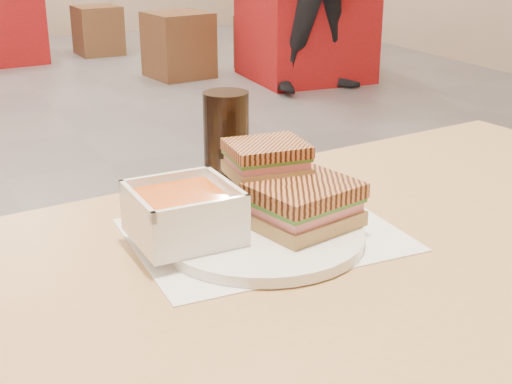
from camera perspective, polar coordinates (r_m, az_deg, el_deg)
name	(u,v)px	position (r m, az deg, el deg)	size (l,w,h in m)	color
main_table	(369,313)	(1.04, 8.82, -9.38)	(1.26, 0.81, 0.75)	tan
tray_liner	(265,235)	(0.99, 0.68, -3.37)	(0.36, 0.29, 0.00)	white
plate	(262,236)	(0.97, 0.50, -3.45)	(0.27, 0.27, 0.01)	white
soup_bowl	(184,215)	(0.94, -5.70, -1.83)	(0.13, 0.13, 0.07)	white
panini_lower	(304,204)	(0.97, 3.81, -0.97)	(0.15, 0.14, 0.06)	#A8864B
panini_upper	(267,159)	(1.01, 0.85, 2.60)	(0.12, 0.10, 0.05)	#A8864B
cola_glass	(226,140)	(1.15, -2.34, 4.08)	(0.07, 0.07, 0.15)	black
bg_table_1	(305,30)	(5.63, 3.87, 12.58)	(0.89, 0.89, 0.73)	#A50E13
bg_chair_1l	(179,45)	(5.72, -6.10, 11.40)	(0.49, 0.49, 0.49)	brown
bg_chair_1r	(265,44)	(5.95, 0.71, 11.55)	(0.39, 0.39, 0.42)	brown
bg_chair_2r	(98,30)	(6.83, -12.30, 12.30)	(0.39, 0.39, 0.43)	brown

